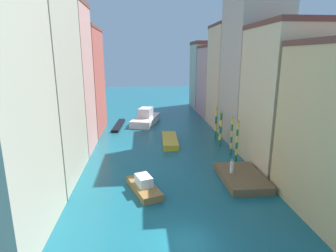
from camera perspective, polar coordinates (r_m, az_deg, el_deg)
name	(u,v)px	position (r m, az deg, el deg)	size (l,w,h in m)	color
ground_plane	(161,140)	(42.98, -1.36, -2.88)	(154.00, 154.00, 0.00)	#196070
building_left_1	(36,86)	(30.51, -25.37, 7.39)	(7.10, 10.56, 19.42)	#BCB299
building_left_2	(62,79)	(39.19, -20.90, 9.04)	(7.10, 7.44, 19.41)	tan
building_left_3	(79,81)	(48.74, -17.78, 8.78)	(7.10, 11.54, 17.14)	#B25147
building_right_1	(284,97)	(34.18, 22.64, 5.48)	(7.10, 9.93, 16.15)	beige
building_right_2	(252,66)	(42.79, 16.92, 11.73)	(7.10, 9.66, 22.43)	#BCB299
building_right_3	(231,77)	(51.71, 12.85, 9.82)	(7.10, 9.05, 17.95)	beige
building_right_4	(217,81)	(61.03, 9.98, 9.05)	(7.10, 10.14, 14.71)	tan
building_right_5	(206,75)	(70.66, 7.87, 10.33)	(7.10, 9.04, 15.99)	#BCB299
waterfront_dock	(242,177)	(30.29, 14.90, -10.15)	(4.12, 6.83, 0.76)	brown
person_on_dock	(232,167)	(29.96, 12.95, -8.10)	(0.36, 0.36, 1.47)	white
mooring_pole_0	(237,141)	(34.65, 13.93, -2.97)	(0.30, 0.30, 5.19)	#197247
mooring_pole_1	(232,135)	(36.94, 12.92, -1.89)	(0.28, 0.28, 5.14)	#197247
mooring_pole_2	(221,129)	(39.99, 10.76, -0.52)	(0.33, 0.33, 5.16)	#197247
mooring_pole_3	(220,131)	(41.11, 10.54, -1.11)	(0.29, 0.29, 3.78)	#197247
mooring_pole_4	(216,122)	(43.86, 9.81, 0.71)	(0.34, 0.34, 5.00)	#197247
vaporetto_white	(146,118)	(53.56, -4.57, 1.60)	(6.06, 9.90, 2.99)	white
gondola_black	(119,125)	(51.93, -10.07, 0.16)	(1.84, 9.03, 0.44)	black
motorboat_0	(144,186)	(27.27, -4.97, -12.18)	(3.58, 5.55, 1.59)	olive
motorboat_1	(170,140)	(41.32, 0.39, -2.98)	(2.50, 7.57, 0.84)	gold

